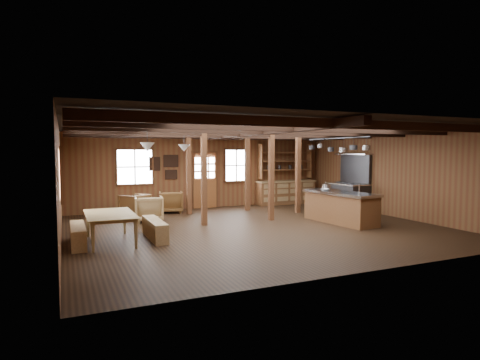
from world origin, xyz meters
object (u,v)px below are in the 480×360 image
object	(u,v)px
armchair_a	(135,205)
commercial_range	(349,192)
dining_table	(112,228)
armchair_b	(171,202)
kitchen_island	(340,207)
armchair_c	(149,209)

from	to	relation	value
armchair_a	commercial_range	bearing A→B (deg)	131.53
dining_table	armchair_a	size ratio (longest dim) A/B	2.42
armchair_a	armchair_b	distance (m)	1.30
kitchen_island	armchair_a	distance (m)	6.66
armchair_a	armchair_b	size ratio (longest dim) A/B	0.98
armchair_b	armchair_c	distance (m)	1.83
armchair_a	armchair_b	bearing A→B (deg)	155.29
kitchen_island	commercial_range	bearing A→B (deg)	40.46
kitchen_island	armchair_c	world-z (taller)	kitchen_island
armchair_c	commercial_range	bearing A→B (deg)	-176.58
armchair_c	kitchen_island	bearing A→B (deg)	161.62
commercial_range	armchair_a	world-z (taller)	commercial_range
kitchen_island	armchair_c	bearing A→B (deg)	148.51
kitchen_island	armchair_b	size ratio (longest dim) A/B	3.13
dining_table	kitchen_island	bearing A→B (deg)	-90.43
kitchen_island	commercial_range	distance (m)	2.82
commercial_range	armchair_c	size ratio (longest dim) A/B	2.44
commercial_range	armchair_b	xyz separation A→B (m)	(-6.13, 2.03, -0.29)
kitchen_island	commercial_range	xyz separation A→B (m)	(1.96, 2.02, 0.18)
commercial_range	dining_table	distance (m)	8.78
dining_table	armchair_c	bearing A→B (deg)	-28.36
kitchen_island	dining_table	xyz separation A→B (m)	(-6.59, 0.03, -0.14)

